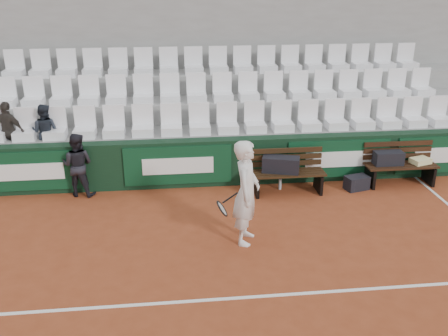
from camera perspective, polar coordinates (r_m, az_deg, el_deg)
ground at (r=7.16m, az=-2.67°, el=-14.92°), size 80.00×80.00×0.00m
court_baseline at (r=7.16m, az=-2.67°, el=-14.89°), size 18.00×0.06×0.01m
back_barrier at (r=10.44m, az=-3.82°, el=0.59°), size 18.00×0.34×1.00m
grandstand_tier_front at (r=11.03m, az=-4.34°, el=1.76°), size 18.00×0.95×1.00m
grandstand_tier_mid at (r=11.85m, az=-4.56°, el=4.35°), size 18.00×0.95×1.45m
grandstand_tier_back at (r=12.70m, az=-4.75°, el=6.61°), size 18.00×0.95×1.90m
grandstand_rear_wall at (r=13.05m, az=-5.02°, el=12.63°), size 18.00×0.30×4.40m
seat_row_front at (r=10.60m, az=-4.43°, el=5.57°), size 11.90×0.44×0.63m
seat_row_mid at (r=11.41m, az=-4.68°, el=9.07°), size 11.90×0.44×0.63m
seat_row_back at (r=12.25m, az=-4.91°, el=12.10°), size 11.90×0.44×0.63m
bench_left at (r=10.25m, az=7.26°, el=-1.63°), size 1.50×0.56×0.45m
bench_right at (r=11.19m, az=19.44°, el=-0.69°), size 1.50×0.56×0.45m
sports_bag_left at (r=10.11m, az=6.51°, el=0.41°), size 0.80×0.52×0.32m
sports_bag_right at (r=10.98m, az=18.27°, el=1.08°), size 0.60×0.28×0.28m
towel at (r=11.31m, az=21.53°, el=0.78°), size 0.46×0.39×0.11m
sports_bag_ground at (r=10.71m, az=14.92°, el=-1.64°), size 0.53×0.40×0.29m
water_bottle_near at (r=10.43m, az=6.42°, el=-1.83°), size 0.06×0.06×0.23m
water_bottle_far at (r=10.56m, az=14.63°, el=-2.03°), size 0.07×0.07×0.26m
tennis_player at (r=8.13m, az=2.56°, el=-2.83°), size 0.80×0.75×1.78m
ball_kid at (r=10.32m, az=-16.38°, el=0.36°), size 0.73×0.63×1.30m
spectator_b at (r=11.08m, az=-23.69°, el=6.10°), size 0.78×0.55×1.23m
spectator_c at (r=10.89m, az=-20.06°, el=6.19°), size 0.64×0.54×1.16m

